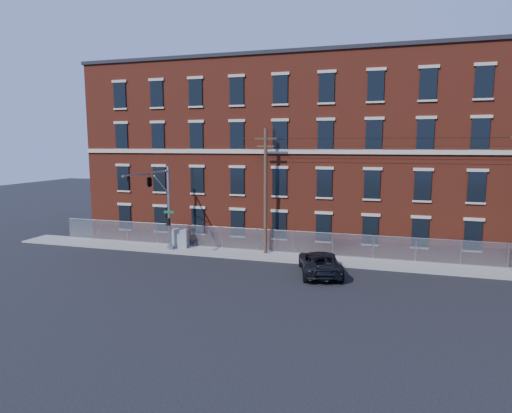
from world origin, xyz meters
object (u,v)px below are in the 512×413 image
object	(u,v)px
utility_pole_near	(266,189)
utility_cabinet	(180,238)
traffic_signal_mast	(154,190)
pickup_truck	(320,263)

from	to	relation	value
utility_pole_near	utility_cabinet	bearing A→B (deg)	-178.29
traffic_signal_mast	utility_pole_near	bearing A→B (deg)	23.14
utility_cabinet	traffic_signal_mast	bearing A→B (deg)	-106.92
pickup_truck	utility_cabinet	size ratio (longest dim) A/B	3.55
traffic_signal_mast	pickup_truck	xyz separation A→B (m)	(13.00, -0.68, -4.60)
pickup_truck	utility_cabinet	bearing A→B (deg)	-32.20
utility_pole_near	traffic_signal_mast	bearing A→B (deg)	-156.86
traffic_signal_mast	utility_cabinet	xyz separation A→B (m)	(0.51, 3.20, -4.47)
traffic_signal_mast	utility_pole_near	size ratio (longest dim) A/B	0.70
traffic_signal_mast	utility_pole_near	xyz separation A→B (m)	(8.00, 3.42, -0.05)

